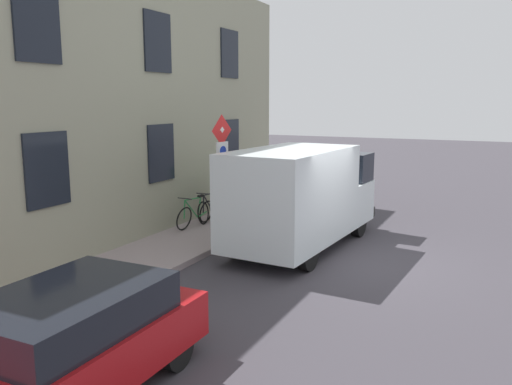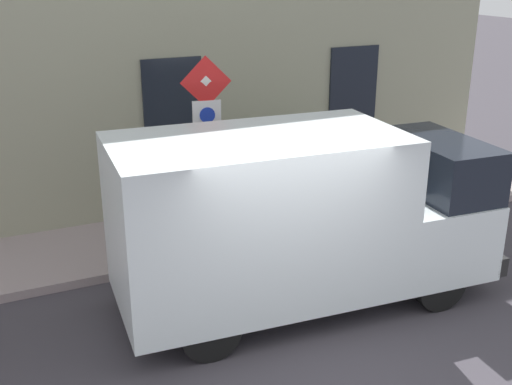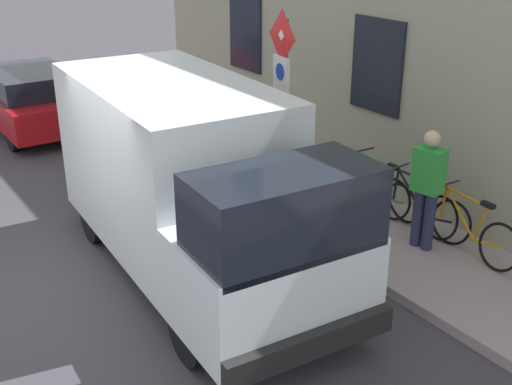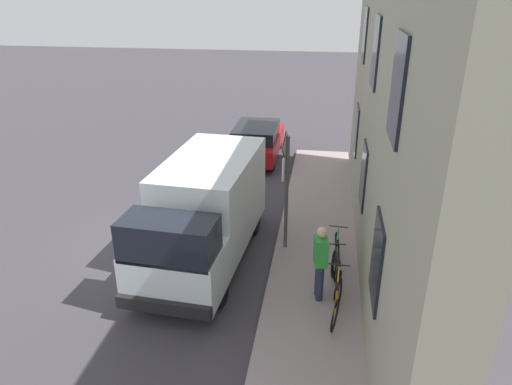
{
  "view_description": "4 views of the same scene",
  "coord_description": "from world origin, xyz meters",
  "px_view_note": "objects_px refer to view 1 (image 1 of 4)",
  "views": [
    {
      "loc": [
        -3.21,
        11.33,
        3.62
      ],
      "look_at": [
        2.24,
        0.04,
        1.41
      ],
      "focal_mm": 36.84,
      "sensor_mm": 36.0,
      "label": 1
    },
    {
      "loc": [
        -5.69,
        3.3,
        4.59
      ],
      "look_at": [
        2.55,
        -0.49,
        1.25
      ],
      "focal_mm": 44.17,
      "sensor_mm": 36.0,
      "label": 2
    },
    {
      "loc": [
        -2.41,
        -7.45,
        4.47
      ],
      "look_at": [
        2.27,
        -0.61,
        0.93
      ],
      "focal_mm": 45.6,
      "sensor_mm": 36.0,
      "label": 3
    },
    {
      "loc": [
        4.08,
        -10.64,
        6.41
      ],
      "look_at": [
        2.42,
        0.34,
        1.49
      ],
      "focal_mm": 33.19,
      "sensor_mm": 36.0,
      "label": 4
    }
  ],
  "objects_px": {
    "bicycle_green": "(195,214)",
    "parked_hatchback": "(62,345)",
    "delivery_van": "(302,195)",
    "bicycle_black": "(211,208)",
    "pedestrian": "(228,188)",
    "bicycle_orange": "(225,203)",
    "sign_post_stacked": "(222,159)"
  },
  "relations": [
    {
      "from": "bicycle_black",
      "to": "pedestrian",
      "type": "height_order",
      "value": "pedestrian"
    },
    {
      "from": "sign_post_stacked",
      "to": "bicycle_black",
      "type": "distance_m",
      "value": 2.72
    },
    {
      "from": "delivery_van",
      "to": "bicycle_black",
      "type": "bearing_deg",
      "value": 75.39
    },
    {
      "from": "delivery_van",
      "to": "pedestrian",
      "type": "bearing_deg",
      "value": 66.99
    },
    {
      "from": "sign_post_stacked",
      "to": "bicycle_orange",
      "type": "height_order",
      "value": "sign_post_stacked"
    },
    {
      "from": "sign_post_stacked",
      "to": "delivery_van",
      "type": "relative_size",
      "value": 0.55
    },
    {
      "from": "pedestrian",
      "to": "parked_hatchback",
      "type": "bearing_deg",
      "value": 96.65
    },
    {
      "from": "bicycle_orange",
      "to": "parked_hatchback",
      "type": "bearing_deg",
      "value": 21.4
    },
    {
      "from": "bicycle_black",
      "to": "sign_post_stacked",
      "type": "bearing_deg",
      "value": 33.48
    },
    {
      "from": "parked_hatchback",
      "to": "pedestrian",
      "type": "distance_m",
      "value": 9.49
    },
    {
      "from": "parked_hatchback",
      "to": "bicycle_black",
      "type": "height_order",
      "value": "parked_hatchback"
    },
    {
      "from": "pedestrian",
      "to": "sign_post_stacked",
      "type": "bearing_deg",
      "value": 104.89
    },
    {
      "from": "sign_post_stacked",
      "to": "parked_hatchback",
      "type": "height_order",
      "value": "sign_post_stacked"
    },
    {
      "from": "delivery_van",
      "to": "pedestrian",
      "type": "height_order",
      "value": "delivery_van"
    },
    {
      "from": "parked_hatchback",
      "to": "bicycle_black",
      "type": "relative_size",
      "value": 2.34
    },
    {
      "from": "sign_post_stacked",
      "to": "delivery_van",
      "type": "xyz_separation_m",
      "value": [
        -1.91,
        -0.61,
        -0.84
      ]
    },
    {
      "from": "sign_post_stacked",
      "to": "parked_hatchback",
      "type": "bearing_deg",
      "value": 104.08
    },
    {
      "from": "parked_hatchback",
      "to": "delivery_van",
      "type": "bearing_deg",
      "value": 179.06
    },
    {
      "from": "parked_hatchback",
      "to": "bicycle_orange",
      "type": "relative_size",
      "value": 2.33
    },
    {
      "from": "bicycle_orange",
      "to": "bicycle_black",
      "type": "xyz_separation_m",
      "value": [
        -0.0,
        0.86,
        0.0
      ]
    },
    {
      "from": "bicycle_green",
      "to": "parked_hatchback",
      "type": "bearing_deg",
      "value": 25.13
    },
    {
      "from": "delivery_van",
      "to": "bicycle_black",
      "type": "height_order",
      "value": "delivery_van"
    },
    {
      "from": "bicycle_black",
      "to": "bicycle_green",
      "type": "height_order",
      "value": "same"
    },
    {
      "from": "bicycle_orange",
      "to": "bicycle_green",
      "type": "relative_size",
      "value": 1.0
    },
    {
      "from": "sign_post_stacked",
      "to": "bicycle_green",
      "type": "relative_size",
      "value": 1.76
    },
    {
      "from": "bicycle_black",
      "to": "bicycle_green",
      "type": "xyz_separation_m",
      "value": [
        0.0,
        0.86,
        0.0
      ]
    },
    {
      "from": "delivery_van",
      "to": "parked_hatchback",
      "type": "distance_m",
      "value": 7.66
    },
    {
      "from": "delivery_van",
      "to": "pedestrian",
      "type": "distance_m",
      "value": 3.22
    },
    {
      "from": "bicycle_orange",
      "to": "delivery_van",
      "type": "bearing_deg",
      "value": 62.55
    },
    {
      "from": "bicycle_black",
      "to": "bicycle_green",
      "type": "distance_m",
      "value": 0.86
    },
    {
      "from": "bicycle_black",
      "to": "bicycle_green",
      "type": "bearing_deg",
      "value": -4.7
    },
    {
      "from": "delivery_van",
      "to": "bicycle_orange",
      "type": "bearing_deg",
      "value": 62.9
    }
  ]
}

